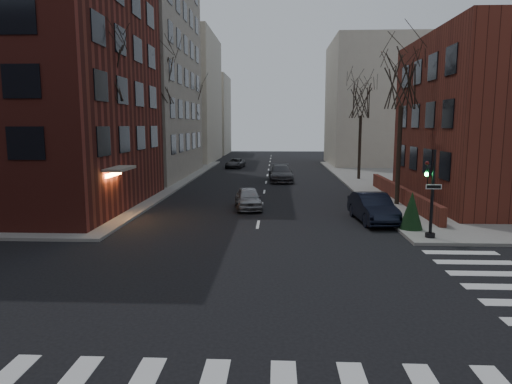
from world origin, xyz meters
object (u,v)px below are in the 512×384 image
car_lane_gray (281,173)px  evergreen_shrub (412,210)px  car_lane_silver (248,198)px  tree_right_b (361,99)px  traffic_signal (431,199)px  tree_left_c (190,100)px  car_lane_far (235,163)px  tree_left_b (157,79)px  tree_left_a (102,66)px  streetlamp_near (153,139)px  sandwich_board (387,206)px  tree_right_a (402,80)px  streetlamp_far (199,133)px  parked_sedan (373,208)px

car_lane_gray → evergreen_shrub: size_ratio=2.81×
car_lane_silver → car_lane_gray: (2.15, 14.19, 0.09)m
tree_right_b → traffic_signal: bearing=-92.1°
tree_left_c → car_lane_silver: 25.82m
tree_right_b → evergreen_shrub: 22.30m
car_lane_far → tree_left_b: bearing=-98.0°
tree_left_a → streetlamp_near: size_ratio=1.63×
tree_left_a → sandwich_board: bearing=1.6°
tree_left_c → car_lane_far: size_ratio=2.32×
tree_left_a → sandwich_board: (16.10, 0.45, -7.84)m
tree_right_a → evergreen_shrub: tree_right_a is taller
tree_left_a → tree_right_b: (17.60, 18.00, -0.88)m
tree_left_a → car_lane_gray: (10.15, 16.77, -7.71)m
tree_right_a → car_lane_gray: bearing=120.2°
tree_right_b → streetlamp_far: (-17.00, 10.00, -3.35)m
car_lane_gray → tree_left_c: bearing=135.1°
car_lane_silver → tree_right_b: bearing=50.5°
tree_right_a → traffic_signal: bearing=-95.5°
streetlamp_far → sandwich_board: streetlamp_far is taller
parked_sedan → sandwich_board: (1.10, 1.49, -0.15)m
tree_left_c → evergreen_shrub: tree_left_c is taller
parked_sedan → car_lane_gray: parked_sedan is taller
tree_right_b → parked_sedan: bearing=-97.8°
tree_left_a → streetlamp_near: bearing=85.7°
car_lane_gray → evergreen_shrub: 21.03m
streetlamp_near → sandwich_board: 17.61m
tree_left_c → car_lane_silver: (8.00, -23.42, -7.36)m
traffic_signal → tree_right_a: size_ratio=0.41×
tree_left_a → evergreen_shrub: (16.42, -3.30, -7.39)m
streetlamp_near → car_lane_silver: 9.84m
tree_left_a → streetlamp_far: tree_left_a is taller
car_lane_gray → sandwich_board: bearing=-72.6°
parked_sedan → car_lane_far: parked_sedan is taller
traffic_signal → car_lane_silver: 11.64m
tree_right_a → tree_right_b: (0.00, 14.00, -0.44)m
tree_left_a → tree_left_b: bearing=90.0°
tree_right_b → evergreen_shrub: tree_right_b is taller
traffic_signal → tree_left_c: 35.76m
tree_left_c → car_lane_gray: tree_left_c is taller
streetlamp_far → car_lane_far: size_ratio=1.50×
car_lane_gray → evergreen_shrub: (6.27, -20.07, 0.32)m
tree_left_b → streetlamp_near: tree_left_b is taller
tree_right_b → tree_left_c: bearing=155.6°
tree_right_a → evergreen_shrub: size_ratio=5.22×
streetlamp_near → sandwich_board: (15.50, -7.55, -3.61)m
car_lane_silver → sandwich_board: car_lane_silver is taller
evergreen_shrub → traffic_signal: bearing=-79.5°
tree_right_a → sandwich_board: (-1.50, -3.55, -7.40)m
traffic_signal → tree_left_b: tree_left_b is taller
parked_sedan → car_lane_far: (-10.34, 31.06, -0.20)m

